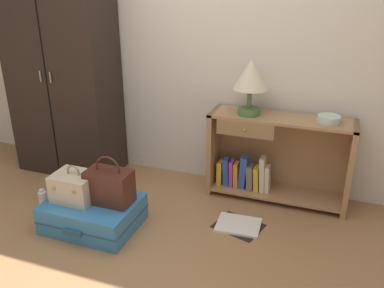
# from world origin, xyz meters

# --- Properties ---
(ground_plane) EXTENTS (9.00, 9.00, 0.00)m
(ground_plane) POSITION_xyz_m (0.00, 0.00, 0.00)
(ground_plane) COLOR #9E7047
(back_wall) EXTENTS (6.40, 0.10, 2.60)m
(back_wall) POSITION_xyz_m (0.00, 1.50, 1.30)
(back_wall) COLOR silver
(back_wall) RESTS_ON ground_plane
(wardrobe) EXTENTS (0.92, 0.47, 1.87)m
(wardrobe) POSITION_xyz_m (-1.15, 1.20, 0.93)
(wardrobe) COLOR black
(wardrobe) RESTS_ON ground_plane
(bookshelf) EXTENTS (1.11, 0.32, 0.71)m
(bookshelf) POSITION_xyz_m (0.71, 1.29, 0.35)
(bookshelf) COLOR #A37A51
(bookshelf) RESTS_ON ground_plane
(table_lamp) EXTENTS (0.27, 0.27, 0.43)m
(table_lamp) POSITION_xyz_m (0.51, 1.25, 1.00)
(table_lamp) COLOR #4C7542
(table_lamp) RESTS_ON bookshelf
(bowl) EXTENTS (0.17, 0.17, 0.05)m
(bowl) POSITION_xyz_m (1.11, 1.26, 0.74)
(bowl) COLOR silver
(bowl) RESTS_ON bookshelf
(suitcase_large) EXTENTS (0.65, 0.52, 0.21)m
(suitcase_large) POSITION_xyz_m (-0.42, 0.41, 0.11)
(suitcase_large) COLOR teal
(suitcase_large) RESTS_ON ground_plane
(train_case) EXTENTS (0.30, 0.25, 0.27)m
(train_case) POSITION_xyz_m (-0.54, 0.39, 0.31)
(train_case) COLOR beige
(train_case) RESTS_ON suitcase_large
(handbag) EXTENTS (0.32, 0.19, 0.36)m
(handbag) POSITION_xyz_m (-0.29, 0.44, 0.34)
(handbag) COLOR #472319
(handbag) RESTS_ON suitcase_large
(bottle) EXTENTS (0.06, 0.06, 0.18)m
(bottle) POSITION_xyz_m (-0.92, 0.47, 0.08)
(bottle) COLOR white
(bottle) RESTS_ON ground_plane
(open_book_on_floor) EXTENTS (0.39, 0.35, 0.02)m
(open_book_on_floor) POSITION_xyz_m (0.58, 0.76, 0.01)
(open_book_on_floor) COLOR white
(open_book_on_floor) RESTS_ON ground_plane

